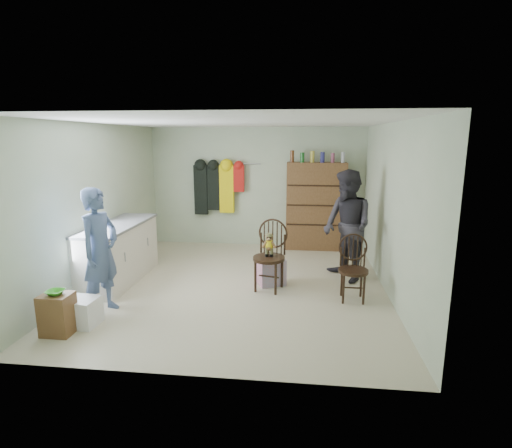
# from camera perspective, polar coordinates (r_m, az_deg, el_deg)

# --- Properties ---
(ground_plane) EXTENTS (5.00, 5.00, 0.00)m
(ground_plane) POSITION_cam_1_polar(r_m,az_deg,el_deg) (6.39, -2.46, -8.69)
(ground_plane) COLOR beige
(ground_plane) RESTS_ON ground
(room_walls) EXTENTS (5.00, 5.00, 5.00)m
(room_walls) POSITION_cam_1_polar(r_m,az_deg,el_deg) (6.53, -1.86, 6.05)
(room_walls) COLOR beige
(room_walls) RESTS_ON ground
(counter) EXTENTS (0.64, 1.86, 0.94)m
(counter) POSITION_cam_1_polar(r_m,az_deg,el_deg) (6.81, -18.97, -3.85)
(counter) COLOR silver
(counter) RESTS_ON ground
(stool) EXTENTS (0.34, 0.30, 0.49)m
(stool) POSITION_cam_1_polar(r_m,az_deg,el_deg) (5.34, -26.47, -11.46)
(stool) COLOR brown
(stool) RESTS_ON ground
(bowl) EXTENTS (0.20, 0.20, 0.05)m
(bowl) POSITION_cam_1_polar(r_m,az_deg,el_deg) (5.24, -26.76, -8.72)
(bowl) COLOR green
(bowl) RESTS_ON stool
(plastic_tub) EXTENTS (0.39, 0.37, 0.34)m
(plastic_tub) POSITION_cam_1_polar(r_m,az_deg,el_deg) (5.47, -23.48, -11.45)
(plastic_tub) COLOR white
(plastic_tub) RESTS_ON ground
(chair_front) EXTENTS (0.58, 0.58, 1.07)m
(chair_front) POSITION_cam_1_polar(r_m,az_deg,el_deg) (6.06, 2.03, -3.87)
(chair_front) COLOR black
(chair_front) RESTS_ON ground
(chair_far) EXTENTS (0.42, 0.42, 0.94)m
(chair_far) POSITION_cam_1_polar(r_m,az_deg,el_deg) (5.86, 13.70, -5.73)
(chair_far) COLOR black
(chair_far) RESTS_ON ground
(striped_bag) EXTENTS (0.49, 0.44, 0.42)m
(striped_bag) POSITION_cam_1_polar(r_m,az_deg,el_deg) (6.35, 2.22, -6.80)
(striped_bag) COLOR pink
(striped_bag) RESTS_ON ground
(person_left) EXTENTS (0.52, 0.68, 1.67)m
(person_left) POSITION_cam_1_polar(r_m,az_deg,el_deg) (5.57, -21.39, -3.66)
(person_left) COLOR #495C86
(person_left) RESTS_ON ground
(person_right) EXTENTS (1.01, 1.09, 1.80)m
(person_right) POSITION_cam_1_polar(r_m,az_deg,el_deg) (6.54, 12.90, -0.28)
(person_right) COLOR #2D2B33
(person_right) RESTS_ON ground
(dresser) EXTENTS (1.20, 0.39, 2.04)m
(dresser) POSITION_cam_1_polar(r_m,az_deg,el_deg) (8.31, 8.52, 2.58)
(dresser) COLOR brown
(dresser) RESTS_ON ground
(coat_rack) EXTENTS (1.42, 0.12, 1.09)m
(coat_rack) POSITION_cam_1_polar(r_m,az_deg,el_deg) (8.53, -5.57, 5.20)
(coat_rack) COLOR #99999E
(coat_rack) RESTS_ON ground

